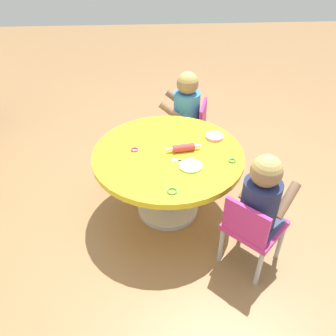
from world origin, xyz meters
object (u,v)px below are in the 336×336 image
Objects in this scene: seated_child_left at (262,195)px; rolling_pin at (184,148)px; child_chair_right at (190,128)px; craft_scissors at (186,161)px; seated_child_right at (186,103)px; craft_table at (168,166)px; child_chair_left at (252,228)px.

seated_child_left is 2.21× the size of rolling_pin.
craft_scissors is at bearing 171.01° from child_chair_right.
seated_child_left is 1.16m from seated_child_right.
rolling_pin is 1.65× the size of craft_scissors.
seated_child_right reaches higher than rolling_pin.
craft_table is 0.17m from rolling_pin.
craft_table is 1.94× the size of seated_child_right.
child_chair_right is (0.64, -0.22, -0.10)m from craft_table.
child_chair_right is at bearing 11.48° from child_chair_left.
rolling_pin is (0.51, 0.35, 0.23)m from child_chair_left.
craft_scissors is (-0.74, 0.12, 0.20)m from child_chair_right.
rolling_pin is 0.12m from craft_scissors.
child_chair_left is 3.84× the size of craft_scissors.
seated_child_left is at bearing -134.31° from craft_table.
child_chair_left and child_chair_right have the same top height.
seated_child_left is 0.61m from rolling_pin.
child_chair_right is at bearing -10.95° from rolling_pin.
craft_scissors is at bearing 174.00° from seated_child_right.
seated_child_left is at bearing -134.16° from craft_scissors.
seated_child_left reaches higher than rolling_pin.
rolling_pin reaches higher than craft_scissors.
child_chair_left is 1.20m from seated_child_right.
child_chair_left reaches higher than craft_scissors.
craft_scissors is (0.37, 0.38, -0.02)m from seated_child_left.
rolling_pin is (-0.63, 0.12, 0.23)m from child_chair_right.
seated_child_left is 0.95× the size of child_chair_right.
seated_child_left reaches higher than child_chair_right.
seated_child_right is (0.65, -0.19, 0.13)m from craft_table.
child_chair_right is 1.05× the size of seated_child_right.
seated_child_right is at bearing 13.19° from child_chair_left.
child_chair_right is 0.23m from seated_child_right.
child_chair_left is (-0.50, -0.45, -0.10)m from craft_table.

